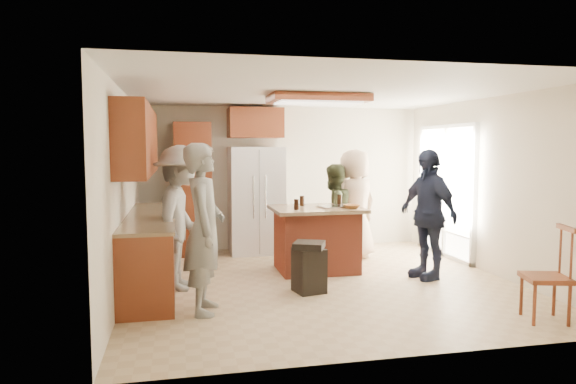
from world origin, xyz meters
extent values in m
plane|color=tan|center=(0.00, 0.00, 0.00)|extent=(5.00, 5.00, 0.00)
plane|color=white|center=(0.00, 0.00, 2.50)|extent=(5.00, 5.00, 0.00)
plane|color=beige|center=(0.00, 2.50, 1.25)|extent=(5.00, 0.00, 5.00)
plane|color=beige|center=(0.00, -2.50, 1.25)|extent=(5.00, 0.00, 5.00)
plane|color=beige|center=(-2.50, 0.00, 1.25)|extent=(0.00, 5.00, 5.00)
plane|color=beige|center=(2.50, 0.00, 1.25)|extent=(0.00, 5.00, 5.00)
cube|color=white|center=(2.48, 1.20, 1.05)|extent=(0.02, 1.60, 2.10)
cube|color=white|center=(2.46, 1.20, 1.05)|extent=(0.08, 1.72, 2.10)
cube|color=maroon|center=(0.00, 0.20, 2.44)|extent=(1.30, 0.70, 0.10)
cube|color=white|center=(0.00, 0.20, 2.38)|extent=(1.10, 0.50, 0.02)
cube|color=olive|center=(4.00, 1.20, -0.05)|extent=(3.00, 3.00, 0.10)
cube|color=#593319|center=(4.70, 1.80, 1.00)|extent=(1.40, 1.60, 2.00)
imported|color=gray|center=(-1.57, -0.91, 0.92)|extent=(0.57, 0.73, 1.84)
imported|color=#333821|center=(0.55, 1.24, 0.77)|extent=(0.87, 0.76, 1.53)
imported|color=tan|center=(0.92, 1.31, 0.88)|extent=(1.01, 0.84, 1.76)
imported|color=#1C2238|center=(1.48, -0.07, 0.89)|extent=(0.77, 1.14, 1.77)
imported|color=gray|center=(-1.81, 0.10, 0.91)|extent=(0.77, 1.26, 1.82)
cube|color=maroon|center=(-2.20, 0.40, 0.44)|extent=(0.60, 3.00, 0.88)
cube|color=#846B4C|center=(-2.20, 0.40, 0.90)|extent=(0.64, 3.00, 0.04)
cube|color=maroon|center=(-2.33, 0.40, 1.88)|extent=(0.35, 3.00, 0.85)
cube|color=maroon|center=(-1.60, 2.20, 1.10)|extent=(0.60, 0.60, 2.20)
cube|color=maroon|center=(-0.55, 2.20, 2.20)|extent=(0.90, 0.60, 0.50)
cube|color=white|center=(-0.55, 2.12, 0.90)|extent=(0.90, 0.72, 1.80)
cube|color=gray|center=(-0.55, 1.75, 0.90)|extent=(0.01, 0.01, 1.71)
cylinder|color=silver|center=(-0.65, 1.73, 0.99)|extent=(0.02, 0.02, 0.70)
cylinder|color=silver|center=(-0.45, 1.73, 0.99)|extent=(0.02, 0.02, 0.70)
cube|color=#983C27|center=(0.11, 0.66, 0.44)|extent=(1.10, 0.85, 0.88)
cube|color=#88714E|center=(0.11, 0.66, 0.91)|extent=(1.28, 1.03, 0.05)
cube|color=silver|center=(0.36, 0.61, 0.94)|extent=(0.49, 0.41, 0.02)
imported|color=brown|center=(0.56, 0.41, 0.96)|extent=(0.26, 0.26, 0.05)
cylinder|color=black|center=(-0.24, 0.43, 1.01)|extent=(0.07, 0.07, 0.15)
cylinder|color=black|center=(-0.05, 0.89, 1.01)|extent=(0.07, 0.07, 0.15)
cylinder|color=black|center=(0.55, 0.95, 1.01)|extent=(0.07, 0.07, 0.15)
cube|color=black|center=(-0.27, -0.40, 0.28)|extent=(0.40, 0.40, 0.55)
cube|color=black|center=(-0.27, -0.40, 0.59)|extent=(0.48, 0.48, 0.08)
cube|color=maroon|center=(1.85, -1.94, 0.45)|extent=(0.52, 0.52, 0.05)
cylinder|color=maroon|center=(1.64, -2.05, 0.22)|extent=(0.04, 0.04, 0.44)
cylinder|color=maroon|center=(1.97, -2.15, 0.22)|extent=(0.04, 0.04, 0.44)
cylinder|color=maroon|center=(1.74, -1.73, 0.22)|extent=(0.04, 0.04, 0.44)
cylinder|color=maroon|center=(2.06, -1.82, 0.22)|extent=(0.04, 0.04, 0.44)
cube|color=maroon|center=(2.04, -1.99, 0.97)|extent=(0.15, 0.40, 0.05)
cylinder|color=maroon|center=(2.00, -2.10, 0.72)|extent=(0.03, 0.03, 0.50)
cylinder|color=maroon|center=(2.07, -1.87, 0.72)|extent=(0.03, 0.03, 0.50)
camera|label=1|loc=(-1.84, -6.45, 1.80)|focal=32.00mm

